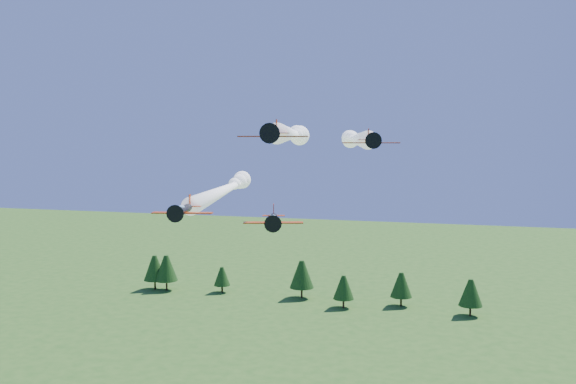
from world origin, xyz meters
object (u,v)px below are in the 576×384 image
(plane_lead, at_px, (292,134))
(plane_left, at_px, (227,189))
(plane_slot, at_px, (273,220))
(plane_right, at_px, (355,139))

(plane_lead, distance_m, plane_left, 19.77)
(plane_left, bearing_deg, plane_lead, -42.57)
(plane_lead, height_order, plane_left, plane_lead)
(plane_lead, bearing_deg, plane_slot, -98.10)
(plane_slot, bearing_deg, plane_lead, 76.93)
(plane_right, height_order, plane_slot, plane_right)
(plane_lead, distance_m, plane_right, 17.22)
(plane_left, xyz_separation_m, plane_right, (22.11, 6.58, 8.97))
(plane_lead, relative_size, plane_right, 0.95)
(plane_lead, height_order, plane_slot, plane_lead)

